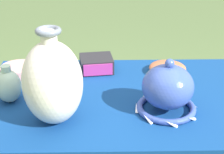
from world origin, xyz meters
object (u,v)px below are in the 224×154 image
(vase_tall_bulbous, at_px, (53,82))
(mosaic_tile_box, at_px, (96,64))
(pot_squat_rose, at_px, (19,73))
(bowl_shallow_terracotta, at_px, (168,68))
(jar_round_celadon, at_px, (8,86))
(vase_dome_bell, at_px, (167,90))

(vase_tall_bulbous, bearing_deg, mosaic_tile_box, 72.18)
(vase_tall_bulbous, distance_m, pot_squat_rose, 0.39)
(vase_tall_bulbous, bearing_deg, pot_squat_rose, 121.06)
(bowl_shallow_terracotta, distance_m, jar_round_celadon, 0.67)
(vase_tall_bulbous, distance_m, mosaic_tile_box, 0.44)
(vase_tall_bulbous, xyz_separation_m, jar_round_celadon, (-0.19, 0.14, -0.08))
(mosaic_tile_box, bearing_deg, vase_tall_bulbous, -115.14)
(vase_dome_bell, height_order, pot_squat_rose, vase_dome_bell)
(vase_dome_bell, distance_m, mosaic_tile_box, 0.43)
(vase_tall_bulbous, bearing_deg, vase_dome_bell, 8.72)
(jar_round_celadon, xyz_separation_m, pot_squat_rose, (-0.00, 0.18, -0.03))
(jar_round_celadon, bearing_deg, mosaic_tile_box, 40.43)
(bowl_shallow_terracotta, height_order, jar_round_celadon, jar_round_celadon)
(vase_tall_bulbous, distance_m, vase_dome_bell, 0.40)
(mosaic_tile_box, xyz_separation_m, pot_squat_rose, (-0.32, -0.09, 0.00))
(vase_tall_bulbous, height_order, vase_dome_bell, vase_tall_bulbous)
(mosaic_tile_box, relative_size, jar_round_celadon, 1.08)
(jar_round_celadon, bearing_deg, pot_squat_rose, 91.51)
(vase_dome_bell, bearing_deg, pot_squat_rose, 155.86)
(vase_tall_bulbous, relative_size, bowl_shallow_terracotta, 2.03)
(pot_squat_rose, bearing_deg, vase_tall_bulbous, -58.94)
(vase_dome_bell, height_order, mosaic_tile_box, vase_dome_bell)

